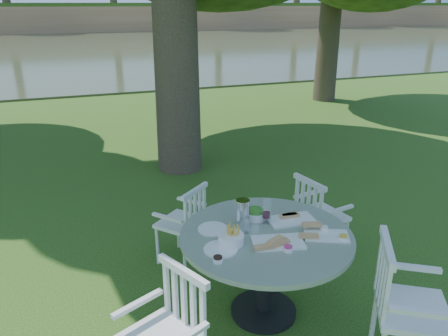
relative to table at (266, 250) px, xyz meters
The scene contains 8 objects.
ground 1.28m from the table, 83.82° to the left, with size 140.00×140.00×0.00m, color #193B0C.
table is the anchor object (origin of this frame).
chair_ne 1.07m from the table, 36.37° to the left, with size 0.50×0.52×0.89m.
chair_nw 1.07m from the table, 111.39° to the left, with size 0.57×0.57×0.83m.
chair_sw 1.05m from the table, 150.46° to the right, with size 0.59×0.61×0.93m.
chair_se 1.05m from the table, 55.37° to the right, with size 0.68×0.69×1.02m.
tableware 0.21m from the table, 136.39° to the left, with size 1.18×0.74×0.23m.
river 24.12m from the table, 89.71° to the left, with size 100.00×28.00×0.12m, color #343C23.
Camera 1 is at (-1.50, -3.88, 2.50)m, focal length 35.00 mm.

